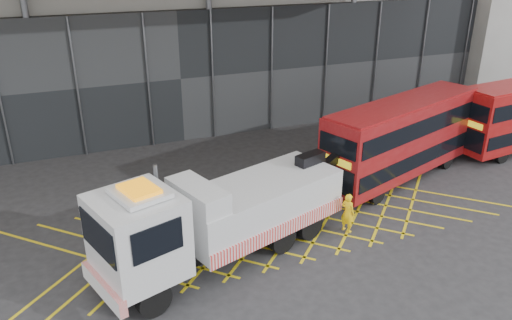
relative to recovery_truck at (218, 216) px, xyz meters
name	(u,v)px	position (x,y,z in m)	size (l,w,h in m)	color
ground_plane	(205,234)	(0.00, 2.05, -1.98)	(120.00, 120.00, 0.00)	#2A2A2D
road_markings	(272,220)	(3.20, 2.05, -1.97)	(23.16, 7.16, 0.01)	yellow
recovery_truck	(218,216)	(0.00, 0.00, 0.00)	(12.15, 5.98, 4.28)	black
bus_towed	(403,136)	(11.30, 3.71, 0.38)	(10.64, 5.64, 4.25)	maroon
worker	(348,213)	(5.82, -0.02, -1.07)	(0.66, 0.43, 1.80)	yellow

